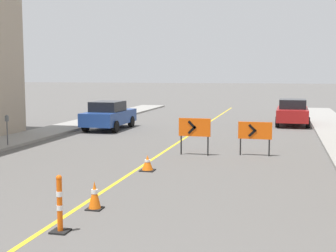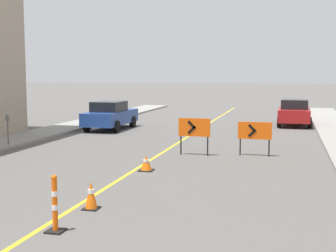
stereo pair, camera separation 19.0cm
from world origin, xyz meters
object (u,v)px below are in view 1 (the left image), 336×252
at_px(traffic_cone_third, 147,163).
at_px(parked_car_curb_mid, 292,112).
at_px(traffic_cone_second, 95,195).
at_px(arrow_barricade_secondary, 255,132).
at_px(parked_car_curb_near, 109,115).
at_px(parking_meter_near_curb, 7,124).
at_px(arrow_barricade_primary, 195,129).
at_px(delineator_post_front, 60,208).

distance_m(traffic_cone_third, parked_car_curb_mid, 15.66).
distance_m(traffic_cone_second, arrow_barricade_secondary, 8.72).
relative_size(parked_car_curb_near, parked_car_curb_mid, 1.00).
height_order(arrow_barricade_secondary, parked_car_curb_near, parked_car_curb_near).
bearing_deg(parking_meter_near_curb, traffic_cone_second, -46.62).
bearing_deg(arrow_barricade_secondary, parking_meter_near_curb, -176.25).
xyz_separation_m(traffic_cone_third, arrow_barricade_primary, (0.93, 3.24, 0.77)).
bearing_deg(arrow_barricade_secondary, traffic_cone_third, -130.68).
distance_m(delineator_post_front, parked_car_curb_near, 17.18).
xyz_separation_m(arrow_barricade_primary, parked_car_curb_near, (-6.21, 7.04, -0.22)).
distance_m(traffic_cone_second, arrow_barricade_primary, 7.77).
bearing_deg(parking_meter_near_curb, arrow_barricade_primary, 1.24).
height_order(traffic_cone_second, traffic_cone_third, traffic_cone_second).
relative_size(delineator_post_front, parking_meter_near_curb, 0.90).
distance_m(traffic_cone_second, delineator_post_front, 1.65).
relative_size(arrow_barricade_secondary, parked_car_curb_near, 0.30).
relative_size(traffic_cone_second, arrow_barricade_primary, 0.46).
height_order(traffic_cone_third, parked_car_curb_near, parked_car_curb_near).
height_order(traffic_cone_third, arrow_barricade_secondary, arrow_barricade_secondary).
distance_m(traffic_cone_third, delineator_post_front, 6.08).
bearing_deg(arrow_barricade_primary, parking_meter_near_curb, -178.99).
distance_m(delineator_post_front, arrow_barricade_secondary, 10.26).
bearing_deg(arrow_barricade_secondary, parked_car_curb_mid, 82.51).
bearing_deg(arrow_barricade_primary, delineator_post_front, -96.03).
height_order(traffic_cone_third, arrow_barricade_primary, arrow_barricade_primary).
xyz_separation_m(traffic_cone_second, traffic_cone_third, (-0.03, 4.44, -0.08)).
bearing_deg(parked_car_curb_mid, traffic_cone_third, -106.84).
relative_size(traffic_cone_second, traffic_cone_third, 1.30).
distance_m(arrow_barricade_secondary, parking_meter_near_curb, 10.28).
xyz_separation_m(arrow_barricade_secondary, parking_meter_near_curb, (-10.26, -0.59, 0.11)).
relative_size(traffic_cone_third, parking_meter_near_curb, 0.39).
bearing_deg(parking_meter_near_curb, traffic_cone_third, -23.46).
distance_m(arrow_barricade_primary, parked_car_curb_mid, 12.28).
xyz_separation_m(traffic_cone_third, delineator_post_front, (-0.02, -6.08, 0.25)).
height_order(delineator_post_front, parked_car_curb_mid, parked_car_curb_mid).
bearing_deg(arrow_barricade_primary, parked_car_curb_mid, 71.60).
relative_size(parked_car_curb_near, parking_meter_near_curb, 3.37).
xyz_separation_m(arrow_barricade_primary, arrow_barricade_secondary, (2.26, 0.42, -0.10)).
bearing_deg(traffic_cone_third, parked_car_curb_mid, 72.28).
bearing_deg(arrow_barricade_primary, parked_car_curb_near, 131.20).
relative_size(delineator_post_front, arrow_barricade_primary, 0.81).
bearing_deg(delineator_post_front, parked_car_curb_mid, 77.17).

